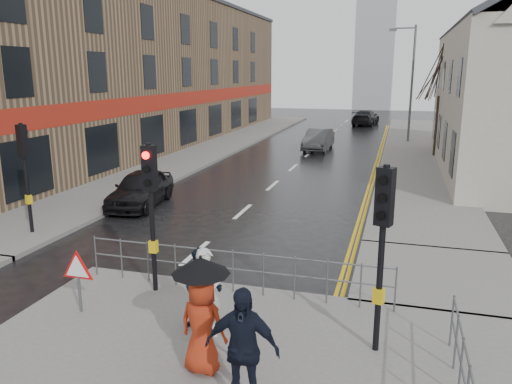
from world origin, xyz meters
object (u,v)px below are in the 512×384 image
Objects in this scene: pedestrian_with_umbrella at (202,310)px; pedestrian_d at (242,349)px; car_parked at (141,188)px; pedestrian_a at (206,293)px; pedestrian_b at (203,290)px; car_mid at (318,140)px.

pedestrian_with_umbrella is 1.16m from pedestrian_d.
car_parked is at bearing 123.11° from pedestrian_d.
car_parked is at bearing 97.88° from pedestrian_a.
car_parked is at bearing 125.63° from pedestrian_b.
car_parked is 16.39m from car_mid.
pedestrian_a is at bearing -55.92° from pedestrian_b.
pedestrian_d is 0.48× the size of car_parked.
pedestrian_d is at bearing -81.94° from pedestrian_a.
pedestrian_b is 0.86× the size of pedestrian_d.
pedestrian_with_umbrella is at bearing -63.24° from car_parked.
car_parked is 0.96× the size of car_mid.
pedestrian_a is 0.44× the size of car_parked.
pedestrian_d is at bearing -61.59° from car_parked.
pedestrian_a is at bearing 123.26° from pedestrian_d.
pedestrian_with_umbrella is 25.59m from car_mid.
pedestrian_b is (-0.14, 0.21, -0.04)m from pedestrian_a.
pedestrian_with_umbrella reaches higher than car_parked.
car_mid is (-3.06, 26.20, -0.41)m from pedestrian_d.
car_mid is at bearing 94.83° from pedestrian_with_umbrella.
pedestrian_d is 12.73m from car_parked.
pedestrian_with_umbrella is at bearing -68.38° from pedestrian_b.
pedestrian_a reaches higher than car_mid.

